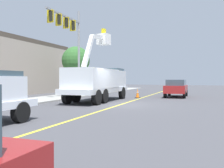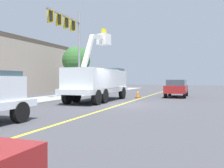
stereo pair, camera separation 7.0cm
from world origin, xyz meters
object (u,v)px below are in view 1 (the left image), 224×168
at_px(utility_bucket_truck, 99,81).
at_px(passing_minivan, 176,87).
at_px(traffic_signal_mast, 70,35).
at_px(traffic_cone_mid_front, 138,93).

xyz_separation_m(utility_bucket_truck, passing_minivan, (7.55, -4.17, -0.61)).
height_order(passing_minivan, traffic_signal_mast, traffic_signal_mast).
bearing_deg(passing_minivan, traffic_cone_mid_front, 136.66).
distance_m(utility_bucket_truck, traffic_cone_mid_front, 4.90).
relative_size(passing_minivan, traffic_signal_mast, 0.60).
distance_m(utility_bucket_truck, traffic_signal_mast, 5.97).
relative_size(utility_bucket_truck, passing_minivan, 1.68).
bearing_deg(traffic_cone_mid_front, utility_bucket_truck, 163.45).
xyz_separation_m(utility_bucket_truck, traffic_signal_mast, (1.28, 3.98, 4.27)).
bearing_deg(passing_minivan, utility_bucket_truck, 151.08).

